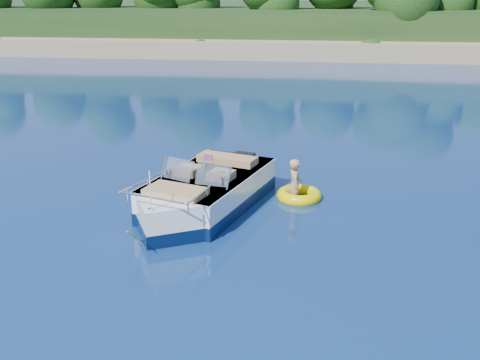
{
  "coord_description": "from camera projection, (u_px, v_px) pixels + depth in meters",
  "views": [
    {
      "loc": [
        2.38,
        -11.97,
        5.64
      ],
      "look_at": [
        0.56,
        1.41,
        0.85
      ],
      "focal_mm": 40.0,
      "sensor_mm": 36.0,
      "label": 1
    }
  ],
  "objects": [
    {
      "name": "shoreline",
      "position": [
        298.0,
        27.0,
        72.6
      ],
      "size": [
        170.0,
        59.0,
        6.0
      ],
      "color": "tan",
      "rests_on": "ground"
    },
    {
      "name": "motorboat",
      "position": [
        203.0,
        196.0,
        14.42
      ],
      "size": [
        3.39,
        6.12,
        2.1
      ],
      "rotation": [
        0.0,
        0.0,
        -0.3
      ],
      "color": "white",
      "rests_on": "ground"
    },
    {
      "name": "ground",
      "position": [
        210.0,
        230.0,
        13.37
      ],
      "size": [
        160.0,
        160.0,
        0.0
      ],
      "primitive_type": "plane",
      "color": "#0A204B",
      "rests_on": "ground"
    },
    {
      "name": "tow_tube",
      "position": [
        299.0,
        195.0,
        15.37
      ],
      "size": [
        1.69,
        1.69,
        0.34
      ],
      "rotation": [
        0.0,
        0.0,
        0.4
      ],
      "color": "#FFE400",
      "rests_on": "ground"
    },
    {
      "name": "boy",
      "position": [
        294.0,
        199.0,
        15.37
      ],
      "size": [
        0.52,
        0.92,
        1.71
      ],
      "primitive_type": "imported",
      "rotation": [
        0.0,
        -0.17,
        1.72
      ],
      "color": "tan",
      "rests_on": "ground"
    }
  ]
}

